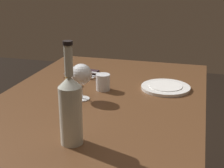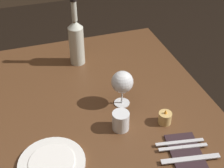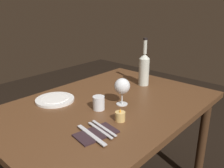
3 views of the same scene
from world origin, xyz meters
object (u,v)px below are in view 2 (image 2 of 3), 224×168
water_tumbler (121,121)px  table_knife (191,159)px  votive_candle (165,118)px  dinner_plate (52,163)px  wine_bottle (76,41)px  fork_inner (183,147)px  fork_outer (180,142)px  folded_napkin (186,154)px  wine_glass_left (122,82)px

water_tumbler → table_knife: bearing=38.2°
votive_candle → dinner_plate: (0.07, -0.46, -0.02)m
wine_bottle → dinner_plate: wine_bottle is taller
fork_inner → dinner_plate: bearing=-99.7°
wine_bottle → fork_outer: wine_bottle is taller
folded_napkin → dinner_plate: bearing=-102.7°
dinner_plate → fork_inner: bearing=80.3°
wine_bottle → folded_napkin: bearing=18.0°
folded_napkin → table_knife: 0.03m
water_tumbler → table_knife: 0.29m
dinner_plate → votive_candle: bearing=98.5°
fork_outer → table_knife: same height
wine_glass_left → table_knife: (0.36, 0.12, -0.10)m
votive_candle → fork_inner: (0.15, 0.00, -0.01)m
dinner_plate → fork_outer: (0.05, 0.46, 0.00)m
wine_glass_left → folded_napkin: wine_glass_left is taller
wine_glass_left → folded_napkin: size_ratio=0.77×
votive_candle → folded_napkin: (0.17, 0.00, -0.02)m
wine_bottle → fork_outer: 0.70m
water_tumbler → votive_candle: 0.18m
fork_inner → table_knife: same height
water_tumbler → fork_outer: 0.23m
wine_bottle → folded_napkin: (0.70, 0.23, -0.12)m
dinner_plate → water_tumbler: bearing=108.1°
wine_bottle → folded_napkin: wine_bottle is taller
folded_napkin → fork_inner: fork_inner is taller
dinner_plate → table_knife: 0.48m
wine_bottle → fork_outer: (0.65, 0.23, -0.11)m
votive_candle → dinner_plate: 0.46m
wine_bottle → dinner_plate: size_ratio=1.45×
wine_bottle → fork_inner: wine_bottle is taller
votive_candle → folded_napkin: size_ratio=0.32×
water_tumbler → dinner_plate: (0.09, -0.28, -0.03)m
table_knife → fork_outer: bearing=-180.0°
water_tumbler → fork_outer: (0.15, 0.18, -0.02)m
wine_bottle → dinner_plate: (0.60, -0.23, -0.12)m
dinner_plate → folded_napkin: bearing=77.3°
wine_glass_left → wine_bottle: 0.38m
votive_candle → wine_glass_left: bearing=-143.0°
dinner_plate → wine_glass_left: bearing=124.4°
dinner_plate → fork_inner: size_ratio=1.29×
folded_napkin → table_knife: table_knife is taller
wine_bottle → water_tumbler: size_ratio=4.40×
dinner_plate → folded_napkin: dinner_plate is taller
water_tumbler → folded_napkin: (0.20, 0.18, -0.03)m
water_tumbler → votive_candle: size_ratio=1.14×
wine_bottle → table_knife: 0.77m
votive_candle → fork_inner: bearing=1.0°
water_tumbler → dinner_plate: bearing=-71.9°
votive_candle → dinner_plate: bearing=-81.5°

